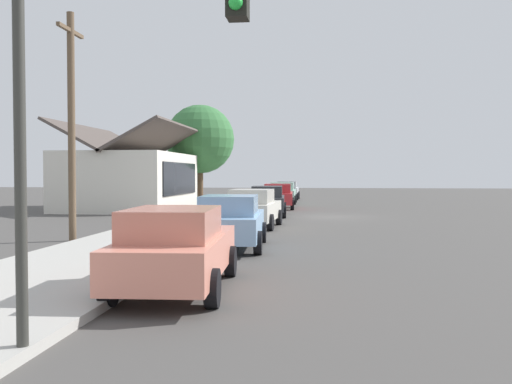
% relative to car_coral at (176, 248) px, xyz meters
% --- Properties ---
extents(ground_plane, '(120.00, 120.00, 0.00)m').
position_rel_car_coral_xyz_m(ground_plane, '(18.85, -2.78, -0.81)').
color(ground_plane, '#4C4947').
extents(sidewalk_curb, '(60.00, 4.20, 0.16)m').
position_rel_car_coral_xyz_m(sidewalk_curb, '(18.85, 2.82, -0.73)').
color(sidewalk_curb, '#B2AFA8').
rests_on(sidewalk_curb, ground).
extents(car_coral, '(4.72, 2.15, 1.59)m').
position_rel_car_coral_xyz_m(car_coral, '(0.00, 0.00, 0.00)').
color(car_coral, '#EA8C75').
rests_on(car_coral, ground).
extents(car_skyblue, '(4.57, 2.17, 1.59)m').
position_rel_car_coral_xyz_m(car_skyblue, '(6.10, -0.07, -0.00)').
color(car_skyblue, '#8CB7E0').
rests_on(car_skyblue, ground).
extents(car_ivory, '(4.43, 2.17, 1.59)m').
position_rel_car_coral_xyz_m(car_ivory, '(12.61, 0.03, -0.00)').
color(car_ivory, silver).
rests_on(car_ivory, ground).
extents(car_charcoal, '(4.73, 2.15, 1.59)m').
position_rel_car_coral_xyz_m(car_charcoal, '(18.92, 0.02, -0.00)').
color(car_charcoal, '#2D3035').
rests_on(car_charcoal, ground).
extents(car_cherry, '(4.84, 2.21, 1.59)m').
position_rel_car_coral_xyz_m(car_cherry, '(25.31, -0.05, 0.00)').
color(car_cherry, red).
rests_on(car_cherry, ground).
extents(car_seafoam, '(4.82, 2.12, 1.59)m').
position_rel_car_coral_xyz_m(car_seafoam, '(31.63, 0.07, 0.00)').
color(car_seafoam, '#9ED1BC').
rests_on(car_seafoam, ground).
extents(car_silver, '(4.56, 1.98, 1.59)m').
position_rel_car_coral_xyz_m(car_silver, '(38.33, 0.08, -0.00)').
color(car_silver, silver).
rests_on(car_silver, ground).
extents(storefront_building, '(10.48, 6.75, 5.36)m').
position_rel_car_coral_xyz_m(storefront_building, '(24.00, 9.21, 1.09)').
color(storefront_building, silver).
rests_on(storefront_building, ground).
extents(shade_tree, '(5.15, 5.15, 7.40)m').
position_rel_car_coral_xyz_m(shade_tree, '(31.19, 6.26, 4.00)').
color(shade_tree, brown).
rests_on(shade_tree, ground).
extents(traffic_light_main, '(0.37, 2.79, 5.20)m').
position_rel_car_coral_xyz_m(traffic_light_main, '(-4.06, -0.24, 2.68)').
color(traffic_light_main, '#383833').
rests_on(traffic_light_main, ground).
extents(utility_pole_wooden, '(1.80, 0.24, 7.50)m').
position_rel_car_coral_xyz_m(utility_pole_wooden, '(7.36, 5.42, 3.11)').
color(utility_pole_wooden, brown).
rests_on(utility_pole_wooden, ground).
extents(fire_hydrant_red, '(0.22, 0.22, 0.71)m').
position_rel_car_coral_xyz_m(fire_hydrant_red, '(10.37, 1.42, -0.32)').
color(fire_hydrant_red, red).
rests_on(fire_hydrant_red, sidewalk_curb).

